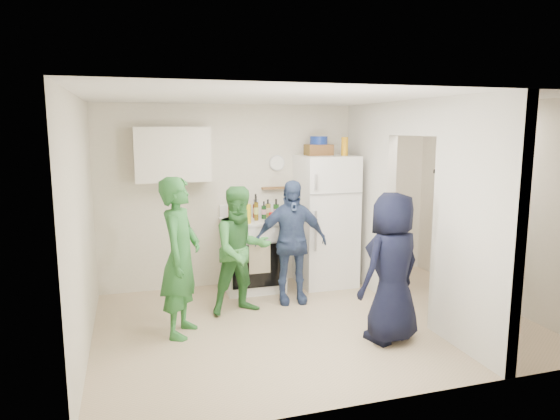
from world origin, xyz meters
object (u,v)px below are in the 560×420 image
(person_navy, at_px, (392,268))
(person_green_center, at_px, (242,250))
(stove, at_px, (253,255))
(fridge, at_px, (326,220))
(person_denim, at_px, (291,242))
(person_nook, at_px, (459,229))
(blue_bowl, at_px, (319,140))
(yellow_cup_stack_top, at_px, (345,146))
(person_green_left, at_px, (180,257))
(wicker_basket, at_px, (319,150))

(person_navy, bearing_deg, person_green_center, -62.71)
(stove, height_order, fridge, fridge)
(person_denim, height_order, person_navy, same)
(person_denim, relative_size, person_nook, 0.81)
(stove, height_order, blue_bowl, blue_bowl)
(stove, height_order, person_denim, person_denim)
(yellow_cup_stack_top, bearing_deg, blue_bowl, 154.89)
(person_green_left, height_order, person_navy, person_green_left)
(wicker_basket, bearing_deg, person_green_center, -147.28)
(person_denim, height_order, person_nook, person_nook)
(stove, bearing_deg, wicker_basket, 1.21)
(wicker_basket, bearing_deg, person_nook, -44.76)
(person_denim, bearing_deg, person_nook, -13.24)
(wicker_basket, distance_m, person_green_left, 2.60)
(person_navy, bearing_deg, person_nook, -170.69)
(person_green_center, bearing_deg, stove, 57.34)
(person_navy, relative_size, person_nook, 0.81)
(stove, relative_size, person_green_left, 0.57)
(wicker_basket, bearing_deg, yellow_cup_stack_top, -25.11)
(yellow_cup_stack_top, bearing_deg, person_green_center, -157.23)
(fridge, height_order, blue_bowl, blue_bowl)
(person_green_left, bearing_deg, wicker_basket, -34.56)
(person_green_center, bearing_deg, person_green_left, -159.95)
(person_navy, bearing_deg, person_denim, -85.43)
(person_denim, bearing_deg, stove, 125.44)
(wicker_basket, distance_m, person_navy, 2.33)
(stove, relative_size, blue_bowl, 4.03)
(blue_bowl, distance_m, person_nook, 2.16)
(stove, xyz_separation_m, person_nook, (2.28, -1.31, 0.47))
(fridge, height_order, yellow_cup_stack_top, yellow_cup_stack_top)
(stove, bearing_deg, person_denim, -60.93)
(stove, relative_size, yellow_cup_stack_top, 3.87)
(person_green_center, bearing_deg, person_navy, -53.51)
(yellow_cup_stack_top, height_order, person_green_center, yellow_cup_stack_top)
(fridge, bearing_deg, stove, 178.36)
(stove, bearing_deg, fridge, -1.64)
(stove, height_order, person_navy, person_navy)
(yellow_cup_stack_top, height_order, person_nook, yellow_cup_stack_top)
(person_denim, distance_m, person_navy, 1.54)
(fridge, relative_size, wicker_basket, 5.18)
(blue_bowl, bearing_deg, fridge, -26.57)
(stove, bearing_deg, person_navy, -64.44)
(fridge, relative_size, person_green_left, 1.07)
(person_green_center, bearing_deg, wicker_basket, 22.52)
(person_green_center, xyz_separation_m, person_denim, (0.67, 0.19, 0.02))
(yellow_cup_stack_top, bearing_deg, stove, 174.13)
(yellow_cup_stack_top, bearing_deg, person_green_left, -154.73)
(stove, distance_m, wicker_basket, 1.69)
(person_nook, bearing_deg, fridge, -123.07)
(person_green_center, relative_size, person_nook, 0.80)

